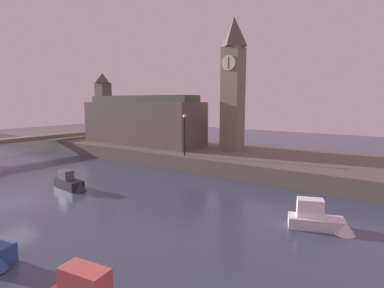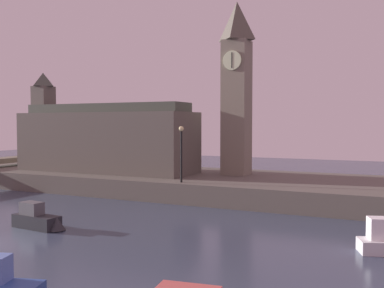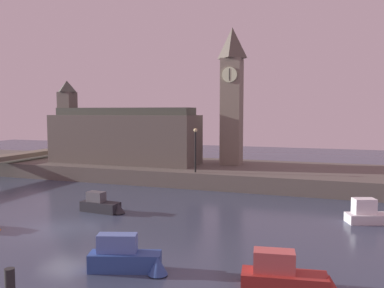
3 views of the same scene
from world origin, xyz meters
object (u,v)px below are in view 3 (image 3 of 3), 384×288
boat_ferry_white (373,215)px  boat_tour_blue (128,258)px  clock_tower (232,94)px  streetlamp (195,145)px  parliament_hall (122,136)px  boat_barge_dark (103,205)px  boat_dinghy_red (291,276)px

boat_ferry_white → boat_tour_blue: size_ratio=0.96×
clock_tower → streetlamp: (-1.85, -6.55, -4.91)m
parliament_hall → clock_tower: bearing=12.5°
boat_tour_blue → boat_barge_dark: bearing=127.4°
clock_tower → boat_barge_dark: clock_tower is taller
boat_barge_dark → boat_tour_blue: size_ratio=0.89×
boat_ferry_white → boat_tour_blue: boat_tour_blue is taller
parliament_hall → boat_ferry_white: 27.16m
streetlamp → boat_dinghy_red: (10.36, -18.69, -3.54)m
boat_barge_dark → boat_tour_blue: bearing=-52.6°
clock_tower → boat_dinghy_red: clock_tower is taller
boat_ferry_white → streetlamp: bearing=153.1°
boat_ferry_white → boat_dinghy_red: boat_ferry_white is taller
parliament_hall → streetlamp: bearing=-21.7°
parliament_hall → boat_dinghy_red: 30.62m
streetlamp → boat_tour_blue: bearing=-80.3°
streetlamp → boat_dinghy_red: 21.66m
boat_dinghy_red → boat_tour_blue: size_ratio=1.07×
clock_tower → boat_barge_dark: bearing=-107.1°
streetlamp → clock_tower: bearing=74.2°
boat_barge_dark → boat_ferry_white: size_ratio=0.93×
boat_dinghy_red → clock_tower: bearing=108.6°
boat_ferry_white → boat_dinghy_red: size_ratio=0.89×
clock_tower → parliament_hall: (-11.75, -2.61, -4.50)m
streetlamp → boat_barge_dark: (-3.41, -10.55, -3.53)m
streetlamp → boat_tour_blue: streetlamp is taller
streetlamp → boat_ferry_white: 16.62m
boat_barge_dark → boat_ferry_white: boat_ferry_white is taller
clock_tower → boat_ferry_white: size_ratio=3.92×
boat_tour_blue → boat_dinghy_red: bearing=5.0°
boat_ferry_white → boat_barge_dark: bearing=-169.9°
parliament_hall → boat_tour_blue: (13.18, -23.25, -3.84)m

